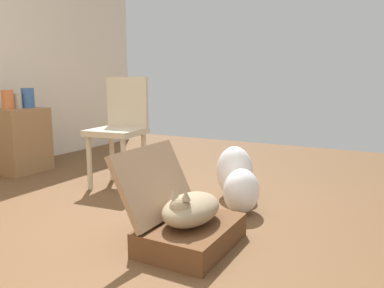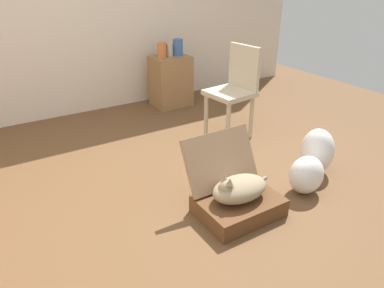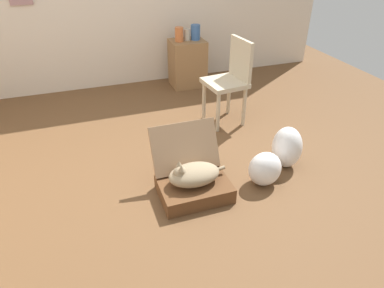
{
  "view_description": "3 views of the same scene",
  "coord_description": "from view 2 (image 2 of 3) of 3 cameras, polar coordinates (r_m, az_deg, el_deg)",
  "views": [
    {
      "loc": [
        -1.56,
        -1.5,
        0.94
      ],
      "look_at": [
        0.56,
        -0.36,
        0.53
      ],
      "focal_mm": 35.31,
      "sensor_mm": 36.0,
      "label": 1
    },
    {
      "loc": [
        -1.24,
        -2.24,
        1.66
      ],
      "look_at": [
        0.1,
        -0.07,
        0.42
      ],
      "focal_mm": 33.94,
      "sensor_mm": 36.0,
      "label": 2
    },
    {
      "loc": [
        -0.56,
        -2.74,
        1.98
      ],
      "look_at": [
        0.33,
        -0.18,
        0.29
      ],
      "focal_mm": 32.67,
      "sensor_mm": 36.0,
      "label": 3
    }
  ],
  "objects": [
    {
      "name": "vase_round",
      "position": [
        4.75,
        -3.56,
        14.5
      ],
      "size": [
        0.08,
        0.08,
        0.15
      ],
      "primitive_type": "cylinder",
      "color": "#B7AD99",
      "rests_on": "side_table"
    },
    {
      "name": "vase_tall",
      "position": [
        4.68,
        -4.79,
        14.53
      ],
      "size": [
        0.11,
        0.11,
        0.19
      ],
      "primitive_type": "cylinder",
      "color": "#CC6B38",
      "rests_on": "side_table"
    },
    {
      "name": "vase_short",
      "position": [
        4.8,
        -2.23,
        14.95
      ],
      "size": [
        0.13,
        0.13,
        0.2
      ],
      "primitive_type": "cylinder",
      "color": "#38609E",
      "rests_on": "side_table"
    },
    {
      "name": "side_table",
      "position": [
        4.84,
        -3.38,
        9.83
      ],
      "size": [
        0.47,
        0.39,
        0.65
      ],
      "primitive_type": "cube",
      "color": "olive",
      "rests_on": "ground"
    },
    {
      "name": "wall_back",
      "position": [
        4.69,
        -17.48,
        20.38
      ],
      "size": [
        6.4,
        0.15,
        2.6
      ],
      "color": "beige",
      "rests_on": "ground"
    },
    {
      "name": "suitcase_lid",
      "position": [
        2.77,
        4.5,
        -2.53
      ],
      "size": [
        0.59,
        0.23,
        0.41
      ],
      "primitive_type": "cube",
      "rotation": [
        1.11,
        0.0,
        0.0
      ],
      "color": "#9B7756",
      "rests_on": "suitcase_base"
    },
    {
      "name": "plastic_bag_white",
      "position": [
        3.08,
        17.52,
        -4.65
      ],
      "size": [
        0.3,
        0.25,
        0.32
      ],
      "primitive_type": "ellipsoid",
      "color": "white",
      "rests_on": "ground"
    },
    {
      "name": "cat",
      "position": [
        2.67,
        7.34,
        -6.94
      ],
      "size": [
        0.52,
        0.28,
        0.23
      ],
      "color": "#998466",
      "rests_on": "suitcase_base"
    },
    {
      "name": "chair",
      "position": [
        3.86,
        6.73,
        8.74
      ],
      "size": [
        0.47,
        0.47,
        0.96
      ],
      "rotation": [
        0.0,
        0.0,
        -1.47
      ],
      "color": "beige",
      "rests_on": "ground"
    },
    {
      "name": "suitcase_base",
      "position": [
        2.76,
        7.31,
        -9.62
      ],
      "size": [
        0.59,
        0.44,
        0.14
      ],
      "primitive_type": "cube",
      "color": "brown",
      "rests_on": "ground"
    },
    {
      "name": "ground_plane",
      "position": [
        3.06,
        -2.39,
        -7.06
      ],
      "size": [
        7.68,
        7.68,
        0.0
      ],
      "primitive_type": "plane",
      "color": "brown",
      "rests_on": "ground"
    },
    {
      "name": "plastic_bag_clear",
      "position": [
        3.39,
        19.09,
        -1.03
      ],
      "size": [
        0.28,
        0.3,
        0.41
      ],
      "primitive_type": "ellipsoid",
      "color": "white",
      "rests_on": "ground"
    }
  ]
}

